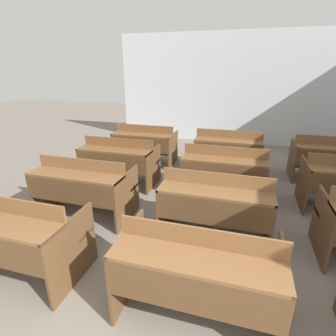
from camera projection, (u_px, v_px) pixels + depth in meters
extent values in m
cube|color=silver|center=(239.00, 90.00, 7.07)|extent=(6.73, 0.06, 2.92)
cube|color=brown|center=(73.00, 252.00, 2.48)|extent=(0.03, 0.73, 0.70)
cube|color=brown|center=(6.00, 205.00, 2.46)|extent=(1.29, 0.02, 0.16)
cube|color=brown|center=(35.00, 224.00, 2.83)|extent=(1.29, 0.28, 0.03)
cube|color=brown|center=(39.00, 244.00, 2.92)|extent=(1.24, 0.04, 0.04)
cube|color=brown|center=(129.00, 263.00, 2.35)|extent=(0.03, 0.73, 0.70)
cube|color=brown|center=(280.00, 295.00, 2.01)|extent=(0.03, 0.73, 0.70)
cube|color=brown|center=(195.00, 261.00, 1.88)|extent=(1.29, 0.33, 0.03)
cube|color=brown|center=(190.00, 296.00, 1.80)|extent=(1.24, 0.02, 0.31)
cube|color=brown|center=(200.00, 237.00, 1.99)|extent=(1.29, 0.02, 0.16)
cube|color=brown|center=(203.00, 254.00, 2.36)|extent=(1.29, 0.28, 0.03)
cube|color=brown|center=(202.00, 277.00, 2.45)|extent=(1.24, 0.04, 0.04)
cube|color=brown|center=(49.00, 187.00, 3.87)|extent=(0.03, 0.73, 0.70)
cube|color=brown|center=(127.00, 198.00, 3.54)|extent=(0.03, 0.73, 0.70)
cube|color=brown|center=(75.00, 175.00, 3.41)|extent=(1.29, 0.33, 0.03)
cube|color=brown|center=(69.00, 192.00, 3.33)|extent=(1.24, 0.02, 0.31)
cube|color=brown|center=(81.00, 164.00, 3.51)|extent=(1.29, 0.02, 0.16)
cube|color=brown|center=(94.00, 182.00, 3.89)|extent=(1.29, 0.28, 0.03)
cube|color=brown|center=(96.00, 198.00, 3.98)|extent=(1.24, 0.04, 0.04)
cube|color=brown|center=(166.00, 203.00, 3.39)|extent=(0.03, 0.73, 0.70)
cube|color=brown|center=(269.00, 218.00, 3.06)|extent=(0.03, 0.73, 0.70)
cube|color=brown|center=(215.00, 192.00, 2.93)|extent=(1.29, 0.33, 0.03)
cube|color=brown|center=(212.00, 213.00, 2.85)|extent=(1.24, 0.02, 0.31)
cube|color=brown|center=(217.00, 179.00, 3.03)|extent=(1.29, 0.02, 0.16)
cube|color=brown|center=(217.00, 198.00, 3.41)|extent=(1.29, 0.28, 0.03)
cube|color=brown|center=(216.00, 215.00, 3.50)|extent=(1.24, 0.04, 0.04)
cube|color=brown|center=(322.00, 226.00, 2.89)|extent=(0.03, 0.73, 0.70)
cube|color=#53361D|center=(90.00, 162.00, 4.92)|extent=(0.03, 0.73, 0.70)
cube|color=#53361D|center=(153.00, 168.00, 4.59)|extent=(0.03, 0.73, 0.70)
cube|color=brown|center=(114.00, 150.00, 4.46)|extent=(1.29, 0.33, 0.03)
cube|color=#53361D|center=(111.00, 163.00, 4.38)|extent=(1.24, 0.02, 0.31)
cube|color=brown|center=(118.00, 143.00, 4.57)|extent=(1.29, 0.02, 0.16)
cube|color=brown|center=(126.00, 158.00, 4.94)|extent=(1.29, 0.28, 0.03)
cube|color=#53361D|center=(127.00, 171.00, 5.03)|extent=(1.24, 0.04, 0.04)
cube|color=brown|center=(186.00, 172.00, 4.43)|extent=(0.03, 0.73, 0.70)
cube|color=brown|center=(265.00, 180.00, 4.10)|extent=(0.03, 0.73, 0.70)
cube|color=brown|center=(224.00, 160.00, 3.97)|extent=(1.29, 0.33, 0.03)
cube|color=brown|center=(222.00, 174.00, 3.89)|extent=(1.24, 0.02, 0.31)
cube|color=brown|center=(225.00, 151.00, 4.07)|extent=(1.29, 0.02, 0.16)
cube|color=brown|center=(225.00, 168.00, 4.45)|extent=(1.29, 0.28, 0.03)
cube|color=brown|center=(224.00, 182.00, 4.54)|extent=(1.24, 0.04, 0.04)
cube|color=brown|center=(303.00, 184.00, 3.96)|extent=(0.03, 0.73, 0.70)
cube|color=#54371F|center=(120.00, 145.00, 5.98)|extent=(0.03, 0.73, 0.70)
cube|color=#54371F|center=(173.00, 150.00, 5.65)|extent=(0.03, 0.73, 0.70)
cube|color=brown|center=(142.00, 135.00, 5.52)|extent=(1.29, 0.33, 0.03)
cube|color=#54371F|center=(139.00, 145.00, 5.44)|extent=(1.24, 0.02, 0.31)
cube|color=brown|center=(144.00, 129.00, 5.62)|extent=(1.29, 0.02, 0.16)
cube|color=brown|center=(149.00, 142.00, 6.00)|extent=(1.29, 0.28, 0.03)
cube|color=#54371F|center=(149.00, 153.00, 6.09)|extent=(1.24, 0.04, 0.04)
cube|color=brown|center=(197.00, 152.00, 5.51)|extent=(0.03, 0.73, 0.70)
cube|color=brown|center=(260.00, 157.00, 5.18)|extent=(0.03, 0.73, 0.70)
cube|color=brown|center=(228.00, 141.00, 5.05)|extent=(1.29, 0.33, 0.03)
cube|color=brown|center=(227.00, 152.00, 4.97)|extent=(1.24, 0.02, 0.31)
cube|color=brown|center=(229.00, 134.00, 5.15)|extent=(1.29, 0.02, 0.16)
cube|color=brown|center=(229.00, 149.00, 5.53)|extent=(1.29, 0.28, 0.03)
cube|color=brown|center=(228.00, 160.00, 5.62)|extent=(1.24, 0.04, 0.04)
cube|color=brown|center=(292.00, 160.00, 5.02)|extent=(0.03, 0.73, 0.70)
cube|color=brown|center=(336.00, 148.00, 4.56)|extent=(1.29, 0.33, 0.03)
cube|color=brown|center=(335.00, 141.00, 4.67)|extent=(1.29, 0.02, 0.16)
cube|color=brown|center=(326.00, 156.00, 5.04)|extent=(1.29, 0.28, 0.03)
cube|color=brown|center=(324.00, 169.00, 5.13)|extent=(1.24, 0.04, 0.04)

